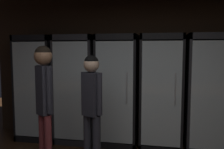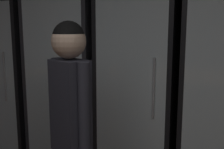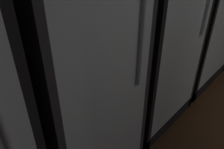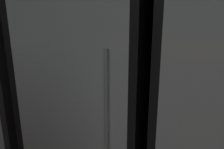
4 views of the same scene
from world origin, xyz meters
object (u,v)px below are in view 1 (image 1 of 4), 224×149
(cooler_right, at_px, (161,92))
(cooler_center, at_px, (118,91))
(cooler_left, at_px, (77,90))
(cooler_far_left, at_px, (39,88))
(cooler_far_right, at_px, (208,94))
(shopper_far, at_px, (44,92))
(shopper_near, at_px, (92,101))

(cooler_right, bearing_deg, cooler_center, 179.95)
(cooler_left, bearing_deg, cooler_right, -0.04)
(cooler_far_left, xyz_separation_m, cooler_center, (1.50, 0.00, 0.00))
(cooler_center, bearing_deg, cooler_left, 179.96)
(cooler_left, height_order, cooler_far_right, same)
(cooler_center, bearing_deg, shopper_far, -117.38)
(cooler_left, bearing_deg, shopper_near, -61.50)
(shopper_far, bearing_deg, cooler_left, 91.87)
(cooler_right, relative_size, cooler_far_right, 1.00)
(cooler_far_left, relative_size, shopper_far, 1.12)
(cooler_left, xyz_separation_m, shopper_far, (0.04, -1.37, 0.19))
(cooler_right, bearing_deg, shopper_near, -130.41)
(cooler_left, xyz_separation_m, cooler_right, (1.50, -0.00, 0.00))
(cooler_left, distance_m, shopper_far, 1.38)
(cooler_far_left, height_order, shopper_near, cooler_far_left)
(cooler_left, bearing_deg, cooler_far_left, -179.93)
(cooler_far_left, bearing_deg, shopper_near, -38.88)
(cooler_far_left, distance_m, cooler_left, 0.75)
(cooler_center, distance_m, cooler_far_right, 1.50)
(cooler_center, height_order, shopper_far, cooler_center)
(cooler_far_right, bearing_deg, cooler_far_left, -179.95)
(cooler_center, height_order, cooler_right, same)
(cooler_left, height_order, cooler_center, same)
(cooler_far_left, height_order, shopper_far, cooler_far_left)
(cooler_far_left, bearing_deg, shopper_far, -59.77)
(shopper_far, bearing_deg, cooler_far_left, 120.23)
(cooler_far_right, height_order, shopper_near, cooler_far_right)
(cooler_left, xyz_separation_m, shopper_near, (0.59, -1.08, 0.03))
(cooler_far_right, bearing_deg, cooler_center, -179.92)
(cooler_far_right, relative_size, shopper_near, 1.21)
(cooler_far_left, bearing_deg, cooler_far_right, 0.05)
(cooler_left, bearing_deg, cooler_far_right, 0.04)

